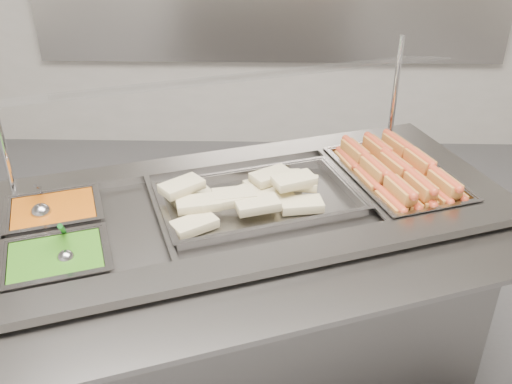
{
  "coord_description": "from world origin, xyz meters",
  "views": [
    {
      "loc": [
        -0.0,
        -1.2,
        1.72
      ],
      "look_at": [
        -0.04,
        0.37,
        0.82
      ],
      "focal_mm": 40.0,
      "sensor_mm": 36.0,
      "label": 1
    }
  ],
  "objects_px": {
    "ladle": "(41,211)",
    "serving_spoon": "(65,253)",
    "steam_counter": "(244,297)",
    "pan_hotdogs": "(395,183)",
    "pan_wraps": "(259,203)",
    "sneeze_guard": "(224,83)"
  },
  "relations": [
    {
      "from": "steam_counter",
      "to": "pan_wraps",
      "type": "distance_m",
      "value": 0.38
    },
    {
      "from": "ladle",
      "to": "pan_hotdogs",
      "type": "bearing_deg",
      "value": 14.05
    },
    {
      "from": "pan_wraps",
      "to": "serving_spoon",
      "type": "distance_m",
      "value": 0.61
    },
    {
      "from": "pan_hotdogs",
      "to": "ladle",
      "type": "xyz_separation_m",
      "value": [
        -1.13,
        -0.28,
        0.04
      ]
    },
    {
      "from": "sneeze_guard",
      "to": "steam_counter",
      "type": "bearing_deg",
      "value": -70.26
    },
    {
      "from": "ladle",
      "to": "serving_spoon",
      "type": "distance_m",
      "value": 0.26
    },
    {
      "from": "sneeze_guard",
      "to": "ladle",
      "type": "relative_size",
      "value": 8.76
    },
    {
      "from": "sneeze_guard",
      "to": "ladle",
      "type": "xyz_separation_m",
      "value": [
        -0.55,
        -0.28,
        -0.32
      ]
    },
    {
      "from": "pan_hotdogs",
      "to": "pan_wraps",
      "type": "bearing_deg",
      "value": -160.26
    },
    {
      "from": "steam_counter",
      "to": "pan_hotdogs",
      "type": "xyz_separation_m",
      "value": [
        0.52,
        0.19,
        0.36
      ]
    },
    {
      "from": "pan_hotdogs",
      "to": "serving_spoon",
      "type": "distance_m",
      "value": 1.11
    },
    {
      "from": "steam_counter",
      "to": "pan_hotdogs",
      "type": "distance_m",
      "value": 0.66
    },
    {
      "from": "steam_counter",
      "to": "serving_spoon",
      "type": "height_order",
      "value": "serving_spoon"
    },
    {
      "from": "steam_counter",
      "to": "sneeze_guard",
      "type": "xyz_separation_m",
      "value": [
        -0.07,
        0.18,
        0.72
      ]
    },
    {
      "from": "pan_hotdogs",
      "to": "serving_spoon",
      "type": "xyz_separation_m",
      "value": [
        -0.99,
        -0.5,
        0.05
      ]
    },
    {
      "from": "steam_counter",
      "to": "sneeze_guard",
      "type": "distance_m",
      "value": 0.75
    },
    {
      "from": "sneeze_guard",
      "to": "serving_spoon",
      "type": "xyz_separation_m",
      "value": [
        -0.4,
        -0.49,
        -0.31
      ]
    },
    {
      "from": "pan_hotdogs",
      "to": "sneeze_guard",
      "type": "bearing_deg",
      "value": -179.54
    },
    {
      "from": "sneeze_guard",
      "to": "pan_wraps",
      "type": "xyz_separation_m",
      "value": [
        0.12,
        -0.16,
        -0.35
      ]
    },
    {
      "from": "sneeze_guard",
      "to": "pan_hotdogs",
      "type": "height_order",
      "value": "sneeze_guard"
    },
    {
      "from": "pan_hotdogs",
      "to": "pan_wraps",
      "type": "distance_m",
      "value": 0.5
    },
    {
      "from": "steam_counter",
      "to": "serving_spoon",
      "type": "xyz_separation_m",
      "value": [
        -0.47,
        -0.31,
        0.41
      ]
    }
  ]
}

